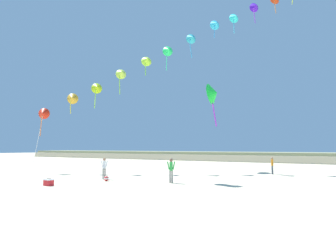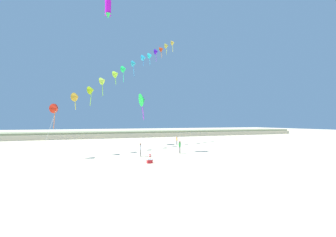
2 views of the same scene
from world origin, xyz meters
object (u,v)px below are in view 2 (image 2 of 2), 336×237
person_near_left (180,146)px  large_kite_low_lead (108,8)px  person_near_right (177,140)px  beach_cooler (150,161)px  large_kite_mid_trail (143,100)px  person_mid_center (140,149)px  beach_ball (150,155)px

person_near_left → large_kite_low_lead: (-9.35, 2.05, 18.31)m
person_near_right → beach_cooler: size_ratio=2.69×
large_kite_mid_trail → beach_cooler: size_ratio=8.43×
person_mid_center → beach_ball: 1.49m
person_near_right → beach_cooler: bearing=-121.9°
person_mid_center → large_kite_mid_trail: large_kite_mid_trail is taller
large_kite_low_lead → beach_ball: large_kite_low_lead is taller
person_near_left → beach_ball: (-4.67, -1.49, -0.80)m
person_near_right → large_kite_low_lead: bearing=-147.2°
beach_cooler → beach_ball: size_ratio=1.59×
person_near_right → large_kite_low_lead: (-13.61, -8.79, 18.39)m
person_near_left → person_mid_center: 5.71m
large_kite_low_lead → person_mid_center: bearing=-36.8°
person_near_left → large_kite_low_lead: bearing=167.7°
person_near_left → beach_cooler: (-5.88, -5.47, -0.76)m
large_kite_mid_trail → beach_ball: 16.06m
person_near_right → beach_ball: size_ratio=4.29×
person_mid_center → large_kite_mid_trail: bearing=74.0°
beach_cooler → person_mid_center: bearing=87.4°
person_near_left → large_kite_mid_trail: (-2.00, 12.09, 7.35)m
large_kite_mid_trail → beach_cooler: large_kite_mid_trail is taller
person_mid_center → large_kite_mid_trail: 15.21m
person_near_left → beach_cooler: 8.07m
person_near_left → beach_ball: person_near_left is taller
large_kite_low_lead → beach_cooler: 20.79m
person_near_right → beach_ball: bearing=-125.9°
large_kite_mid_trail → beach_ball: size_ratio=13.44×
person_near_right → large_kite_low_lead: large_kite_low_lead is taller
person_mid_center → beach_ball: person_mid_center is taller
person_near_left → beach_cooler: bearing=-137.1°
person_near_left → large_kite_mid_trail: 14.29m
person_near_right → person_mid_center: bearing=-130.7°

